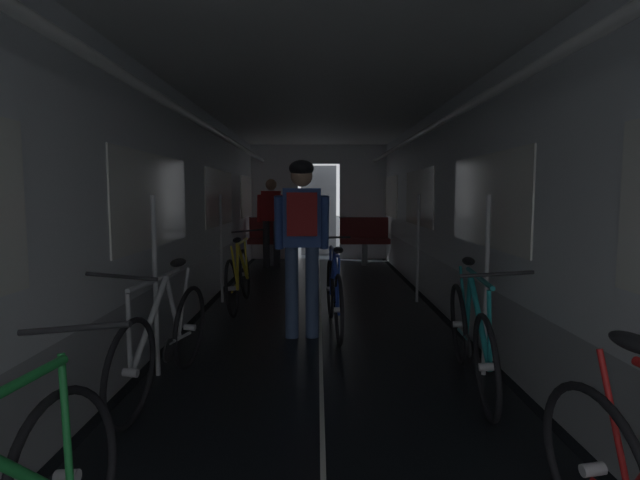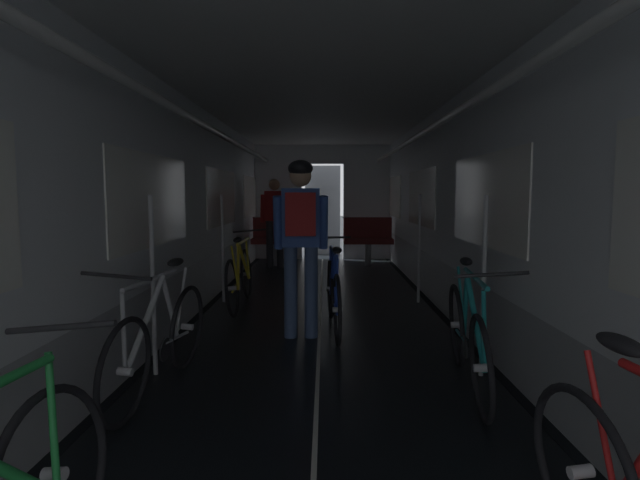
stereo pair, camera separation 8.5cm
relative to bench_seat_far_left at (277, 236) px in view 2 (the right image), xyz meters
name	(u,v)px [view 2 (the right image)]	position (x,y,z in m)	size (l,w,h in m)	color
train_car_shell	(320,166)	(0.90, -4.47, 1.13)	(3.14, 12.34, 2.57)	black
bench_seat_far_left	(277,236)	(0.00, 0.00, 0.00)	(0.98, 0.51, 0.95)	gray
bench_seat_far_right	(368,237)	(1.80, 0.00, 0.00)	(0.98, 0.51, 0.95)	gray
bicycle_teal	(468,336)	(1.99, -6.22, -0.18)	(0.44, 1.69, 0.95)	black
bicycle_yellow	(240,277)	(-0.10, -3.67, -0.19)	(0.44, 1.69, 0.95)	black
bicycle_silver	(161,339)	(-0.21, -6.31, -0.18)	(0.44, 1.69, 0.95)	black
person_cyclist_aisle	(301,229)	(0.72, -4.98, 0.50)	(0.54, 0.40, 1.73)	#384C75
bicycle_blue_in_aisle	(334,294)	(1.05, -4.71, -0.18)	(0.44, 1.69, 0.93)	black
person_standing_near_bench	(275,217)	(0.00, -0.38, 0.41)	(0.53, 0.23, 1.69)	#2D2D33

